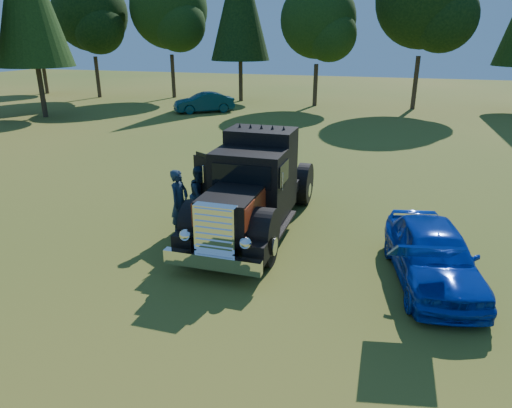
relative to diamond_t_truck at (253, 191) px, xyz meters
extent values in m
plane|color=#375719|center=(1.13, -2.61, -1.28)|extent=(120.00, 120.00, 0.00)
cylinder|color=#2D2116|center=(-30.87, 27.39, 0.88)|extent=(0.36, 0.36, 4.32)
cone|color=black|center=(-30.87, 27.39, 6.52)|extent=(4.80, 4.80, 9.00)
cylinder|color=#2D2116|center=(-23.87, 26.39, 0.61)|extent=(0.36, 0.36, 3.78)
sphere|color=black|center=(-23.87, 26.39, 6.28)|extent=(6.72, 6.72, 6.72)
sphere|color=black|center=(-22.61, 25.55, 5.02)|extent=(4.62, 4.62, 4.62)
cylinder|color=#2D2116|center=(-16.87, 28.39, 0.70)|extent=(0.36, 0.36, 3.96)
sphere|color=black|center=(-16.87, 28.39, 6.64)|extent=(7.04, 7.04, 7.04)
sphere|color=black|center=(-15.55, 27.51, 5.32)|extent=(4.84, 4.84, 4.84)
cylinder|color=#2D2116|center=(-9.87, 27.89, 1.06)|extent=(0.36, 0.36, 4.68)
cone|color=black|center=(-9.87, 27.89, 7.17)|extent=(5.20, 5.20, 9.75)
cylinder|color=#2D2116|center=(-2.87, 26.89, 0.43)|extent=(0.36, 0.36, 3.42)
sphere|color=black|center=(-2.87, 26.89, 5.56)|extent=(6.08, 6.08, 6.08)
sphere|color=black|center=(-1.73, 26.13, 4.42)|extent=(4.18, 4.18, 4.18)
cylinder|color=#2D2116|center=(5.13, 27.39, 0.79)|extent=(0.36, 0.36, 4.14)
sphere|color=black|center=(6.51, 26.47, 5.62)|extent=(5.06, 5.06, 5.06)
cylinder|color=#2D2116|center=(-20.87, 15.39, 1.06)|extent=(0.36, 0.36, 4.68)
cylinder|color=black|center=(-1.04, -2.08, -0.73)|extent=(0.32, 1.10, 1.10)
cylinder|color=black|center=(1.06, -2.08, -0.73)|extent=(0.32, 1.10, 1.10)
cylinder|color=black|center=(-1.04, 2.72, -0.73)|extent=(0.32, 1.10, 1.10)
cylinder|color=black|center=(1.06, 2.72, -0.73)|extent=(0.32, 1.10, 1.10)
cylinder|color=black|center=(-0.71, 2.72, -0.73)|extent=(0.32, 1.10, 1.10)
cylinder|color=black|center=(0.73, 2.72, -0.73)|extent=(0.32, 1.10, 1.10)
cube|color=black|center=(0.01, 0.52, -0.66)|extent=(1.60, 6.40, 0.28)
cube|color=white|center=(0.01, -3.33, -0.73)|extent=(2.50, 0.22, 0.36)
cube|color=white|center=(0.01, -3.03, -0.03)|extent=(1.05, 0.30, 1.30)
cube|color=black|center=(0.01, -1.98, 0.02)|extent=(1.35, 1.80, 1.10)
cube|color=maroon|center=(-0.68, -1.98, 0.22)|extent=(0.02, 1.80, 0.60)
cube|color=maroon|center=(0.70, -1.98, 0.22)|extent=(0.02, 1.80, 0.60)
cylinder|color=black|center=(-0.94, -2.08, -0.33)|extent=(0.55, 1.24, 1.24)
cylinder|color=black|center=(0.96, -2.08, -0.33)|extent=(0.55, 1.24, 1.24)
sphere|color=white|center=(-0.77, -3.10, -0.23)|extent=(0.32, 0.32, 0.32)
sphere|color=white|center=(0.79, -3.10, -0.23)|extent=(0.32, 0.32, 0.32)
cube|color=black|center=(0.01, -0.43, 0.27)|extent=(2.05, 1.30, 2.10)
cube|color=black|center=(0.01, -1.10, 0.77)|extent=(1.70, 0.05, 0.65)
cube|color=black|center=(0.01, 0.87, 0.47)|extent=(2.05, 1.30, 2.50)
cube|color=black|center=(0.01, 2.52, -0.33)|extent=(2.00, 2.00, 0.35)
cube|color=black|center=(-1.50, -0.05, 0.17)|extent=(0.99, 0.59, 1.50)
cube|color=maroon|center=(-1.53, 0.00, 0.02)|extent=(0.75, 0.43, 0.75)
imported|color=#0727A2|center=(5.08, -1.75, -0.53)|extent=(2.59, 4.65, 1.49)
cube|color=#0727A2|center=(4.75, -3.42, 0.27)|extent=(1.46, 1.17, 0.67)
imported|color=#20234B|center=(-2.02, -0.88, -0.28)|extent=(0.57, 0.78, 2.00)
imported|color=#1E3046|center=(-1.74, 0.06, -0.34)|extent=(0.94, 1.08, 1.89)
imported|color=#0B4046|center=(-10.50, 20.83, -0.53)|extent=(4.62, 3.98, 1.50)
camera|label=1|loc=(3.89, -12.42, 4.41)|focal=32.00mm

